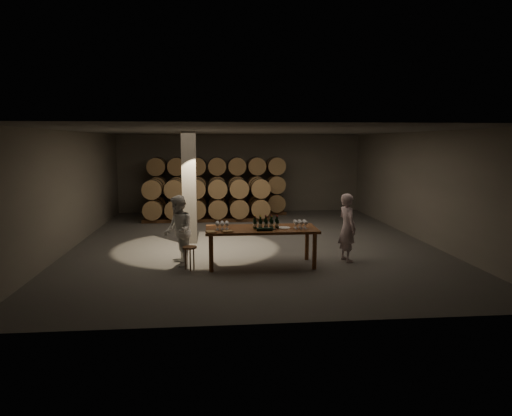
{
  "coord_description": "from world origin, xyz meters",
  "views": [
    {
      "loc": [
        -1.1,
        -12.95,
        2.9
      ],
      "look_at": [
        0.05,
        -0.6,
        1.1
      ],
      "focal_mm": 32.0,
      "sensor_mm": 36.0,
      "label": 1
    }
  ],
  "objects": [
    {
      "name": "person_man",
      "position": [
        2.13,
        -2.29,
        0.84
      ],
      "size": [
        0.53,
        0.68,
        1.67
      ],
      "primitive_type": "imported",
      "rotation": [
        0.0,
        0.0,
        1.8
      ],
      "color": "beige",
      "rests_on": "ground"
    },
    {
      "name": "glass_cluster_left",
      "position": [
        -0.92,
        -2.58,
        1.03
      ],
      "size": [
        0.31,
        0.31,
        0.18
      ],
      "color": "silver",
      "rests_on": "tasting_table"
    },
    {
      "name": "barrel_stack_front",
      "position": [
        -1.35,
        3.8,
        0.83
      ],
      "size": [
        4.7,
        0.95,
        1.57
      ],
      "color": "#54361D",
      "rests_on": "ground"
    },
    {
      "name": "lying_bottles",
      "position": [
        0.05,
        -2.85,
        0.94
      ],
      "size": [
        0.46,
        0.08,
        0.08
      ],
      "color": "black",
      "rests_on": "tasting_table"
    },
    {
      "name": "glass_cluster_right",
      "position": [
        0.91,
        -2.59,
        1.04
      ],
      "size": [
        0.31,
        0.31,
        0.19
      ],
      "color": "silver",
      "rests_on": "tasting_table"
    },
    {
      "name": "notebook_near",
      "position": [
        -0.81,
        -2.89,
        0.92
      ],
      "size": [
        0.25,
        0.21,
        0.03
      ],
      "primitive_type": "cube",
      "rotation": [
        0.0,
        0.0,
        0.18
      ],
      "color": "olive",
      "rests_on": "tasting_table"
    },
    {
      "name": "pen",
      "position": [
        -0.73,
        -2.89,
        0.91
      ],
      "size": [
        0.14,
        0.02,
        0.01
      ],
      "primitive_type": "cylinder",
      "rotation": [
        0.0,
        1.57,
        0.08
      ],
      "color": "black",
      "rests_on": "tasting_table"
    },
    {
      "name": "bottle_cluster",
      "position": [
        0.1,
        -2.54,
        1.01
      ],
      "size": [
        0.6,
        0.23,
        0.3
      ],
      "color": "black",
      "rests_on": "tasting_table"
    },
    {
      "name": "tasting_table",
      "position": [
        0.0,
        -2.5,
        0.8
      ],
      "size": [
        2.6,
        1.1,
        0.9
      ],
      "color": "brown",
      "rests_on": "ground"
    },
    {
      "name": "stool",
      "position": [
        -1.67,
        -2.73,
        0.45
      ],
      "size": [
        0.33,
        0.33,
        0.54
      ],
      "rotation": [
        0.0,
        0.0,
        0.14
      ],
      "color": "#54361D",
      "rests_on": "ground"
    },
    {
      "name": "room",
      "position": [
        -1.8,
        0.2,
        1.6
      ],
      "size": [
        12.0,
        12.0,
        12.0
      ],
      "color": "#54524F",
      "rests_on": "ground"
    },
    {
      "name": "notebook_corner",
      "position": [
        -1.18,
        -2.89,
        0.91
      ],
      "size": [
        0.25,
        0.3,
        0.02
      ],
      "primitive_type": "cube",
      "rotation": [
        0.0,
        0.0,
        0.23
      ],
      "color": "olive",
      "rests_on": "tasting_table"
    },
    {
      "name": "barrel_stack_back",
      "position": [
        -0.96,
        5.2,
        1.2
      ],
      "size": [
        5.48,
        0.95,
        2.31
      ],
      "color": "#54361D",
      "rests_on": "ground"
    },
    {
      "name": "person_woman",
      "position": [
        -1.95,
        -2.3,
        0.83
      ],
      "size": [
        0.82,
        0.95,
        1.67
      ],
      "primitive_type": "imported",
      "rotation": [
        0.0,
        0.0,
        -1.31
      ],
      "color": "white",
      "rests_on": "ground"
    },
    {
      "name": "plate",
      "position": [
        0.52,
        -2.55,
        0.91
      ],
      "size": [
        0.31,
        0.31,
        0.02
      ],
      "primitive_type": "cylinder",
      "color": "white",
      "rests_on": "tasting_table"
    }
  ]
}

